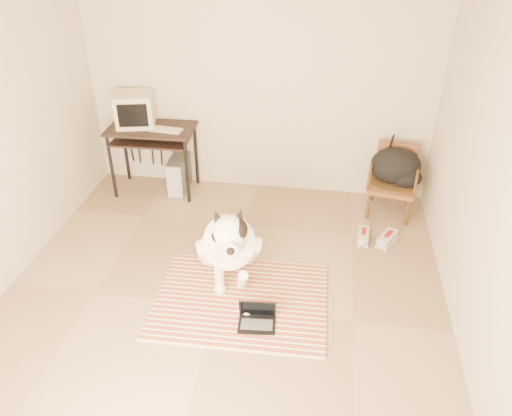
% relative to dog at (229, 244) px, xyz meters
% --- Properties ---
extents(floor, '(4.50, 4.50, 0.00)m').
position_rel_dog_xyz_m(floor, '(-0.00, -0.45, -0.37)').
color(floor, '#917759').
rests_on(floor, ground).
extents(wall_back, '(4.50, 0.00, 4.50)m').
position_rel_dog_xyz_m(wall_back, '(-0.00, 1.80, 0.98)').
color(wall_back, beige).
rests_on(wall_back, floor).
extents(wall_right, '(0.00, 4.50, 4.50)m').
position_rel_dog_xyz_m(wall_right, '(2.00, -0.45, 0.98)').
color(wall_right, beige).
rests_on(wall_right, floor).
extents(rug, '(1.56, 1.21, 0.02)m').
position_rel_dog_xyz_m(rug, '(0.17, -0.35, -0.36)').
color(rug, red).
rests_on(rug, floor).
extents(dog, '(0.66, 1.20, 0.93)m').
position_rel_dog_xyz_m(dog, '(0.00, 0.00, 0.00)').
color(dog, white).
rests_on(dog, rug).
extents(laptop, '(0.33, 0.25, 0.22)m').
position_rel_dog_xyz_m(laptop, '(0.36, -0.61, -0.29)').
color(laptop, black).
rests_on(laptop, rug).
extents(computer_desk, '(1.01, 0.58, 0.83)m').
position_rel_dog_xyz_m(computer_desk, '(-1.21, 1.48, 0.35)').
color(computer_desk, black).
rests_on(computer_desk, floor).
extents(crt_monitor, '(0.50, 0.49, 0.38)m').
position_rel_dog_xyz_m(crt_monitor, '(-1.40, 1.55, 0.65)').
color(crt_monitor, '#C2B998').
rests_on(crt_monitor, computer_desk).
extents(desk_keyboard, '(0.39, 0.18, 0.02)m').
position_rel_dog_xyz_m(desk_keyboard, '(-1.01, 1.42, 0.48)').
color(desk_keyboard, '#C2B998').
rests_on(desk_keyboard, computer_desk).
extents(pc_tower, '(0.20, 0.46, 0.43)m').
position_rel_dog_xyz_m(pc_tower, '(-0.94, 1.54, -0.15)').
color(pc_tower, '#494A4C').
rests_on(pc_tower, floor).
extents(rattan_chair, '(0.58, 0.57, 0.78)m').
position_rel_dog_xyz_m(rattan_chair, '(1.58, 1.45, 0.03)').
color(rattan_chair, brown).
rests_on(rattan_chair, floor).
extents(backpack, '(0.56, 0.47, 0.41)m').
position_rel_dog_xyz_m(backpack, '(1.62, 1.46, 0.18)').
color(backpack, black).
rests_on(backpack, rattan_chair).
extents(sneaker_left, '(0.13, 0.29, 0.10)m').
position_rel_dog_xyz_m(sneaker_left, '(1.28, 0.79, -0.32)').
color(sneaker_left, silver).
rests_on(sneaker_left, floor).
extents(sneaker_right, '(0.25, 0.33, 0.11)m').
position_rel_dog_xyz_m(sneaker_right, '(1.53, 0.77, -0.32)').
color(sneaker_right, silver).
rests_on(sneaker_right, floor).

